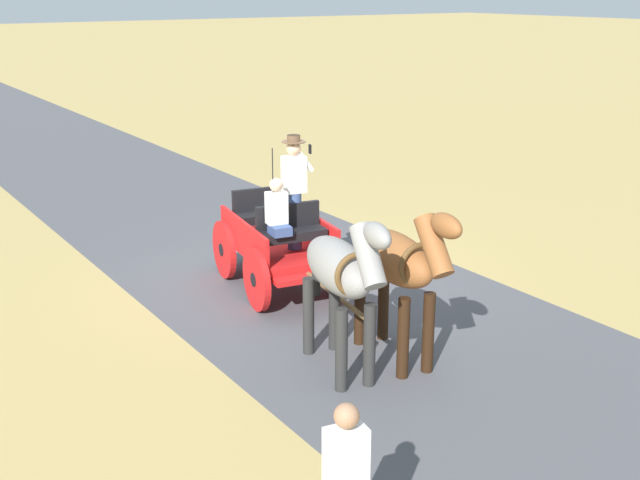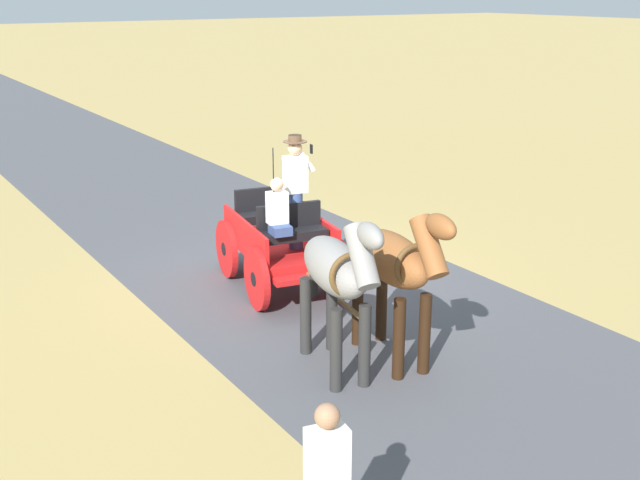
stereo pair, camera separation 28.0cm
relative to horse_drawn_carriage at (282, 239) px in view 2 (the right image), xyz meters
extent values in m
plane|color=tan|center=(-0.48, -0.26, -0.82)|extent=(200.00, 200.00, 0.00)
cube|color=#4C4C51|center=(-0.48, -0.26, -0.81)|extent=(5.20, 160.00, 0.01)
cube|color=red|center=(-0.01, -0.08, -0.16)|extent=(1.54, 2.36, 0.12)
cube|color=red|center=(-0.57, 0.01, 0.12)|extent=(0.40, 2.07, 0.44)
cube|color=red|center=(0.55, -0.17, 0.12)|extent=(0.40, 2.07, 0.44)
cube|color=red|center=(0.19, 1.12, -0.26)|extent=(1.10, 0.41, 0.08)
cube|color=red|center=(-0.20, -1.27, -0.34)|extent=(0.74, 0.31, 0.06)
cube|color=black|center=(0.09, 0.51, 0.22)|extent=(1.06, 0.52, 0.14)
cube|color=black|center=(0.06, 0.34, 0.44)|extent=(1.02, 0.24, 0.44)
cube|color=black|center=(-0.09, -0.57, 0.22)|extent=(1.06, 0.52, 0.14)
cube|color=black|center=(-0.12, -0.75, 0.44)|extent=(1.02, 0.24, 0.44)
cylinder|color=red|center=(-0.53, 0.78, -0.34)|extent=(0.25, 0.96, 0.96)
cylinder|color=black|center=(-0.53, 0.78, -0.34)|extent=(0.15, 0.23, 0.21)
cylinder|color=red|center=(0.75, 0.57, -0.34)|extent=(0.25, 0.96, 0.96)
cylinder|color=black|center=(0.75, 0.57, -0.34)|extent=(0.15, 0.23, 0.21)
cylinder|color=red|center=(-0.78, -0.74, -0.34)|extent=(0.25, 0.96, 0.96)
cylinder|color=black|center=(-0.78, -0.74, -0.34)|extent=(0.15, 0.23, 0.21)
cylinder|color=red|center=(0.51, -0.95, -0.34)|extent=(0.25, 0.96, 0.96)
cylinder|color=black|center=(0.51, -0.95, -0.34)|extent=(0.15, 0.23, 0.21)
cylinder|color=brown|center=(0.34, 2.09, -0.21)|extent=(0.39, 1.99, 0.07)
cylinder|color=black|center=(0.38, 0.47, 0.92)|extent=(0.02, 0.02, 1.30)
cylinder|color=#384C7F|center=(-0.11, 0.27, 0.35)|extent=(0.22, 0.22, 0.90)
cube|color=silver|center=(-0.11, 0.27, 1.08)|extent=(0.37, 0.27, 0.56)
sphere|color=tan|center=(-0.11, 0.27, 1.48)|extent=(0.22, 0.22, 0.22)
cylinder|color=#473323|center=(-0.11, 0.27, 1.58)|extent=(0.36, 0.36, 0.01)
cylinder|color=#473323|center=(-0.11, 0.27, 1.63)|extent=(0.20, 0.20, 0.10)
cylinder|color=silver|center=(-0.28, 0.34, 1.26)|extent=(0.27, 0.12, 0.32)
cube|color=black|center=(-0.33, 0.36, 1.46)|extent=(0.03, 0.07, 0.14)
cube|color=#384C7F|center=(0.35, 0.59, 0.36)|extent=(0.33, 0.36, 0.14)
cube|color=silver|center=(0.33, 0.47, 0.67)|extent=(0.33, 0.25, 0.48)
sphere|color=beige|center=(0.33, 0.47, 1.02)|extent=(0.20, 0.20, 0.20)
ellipsoid|color=brown|center=(0.08, 2.94, 0.55)|extent=(0.76, 1.62, 0.64)
cylinder|color=black|center=(-0.02, 3.51, -0.29)|extent=(0.15, 0.15, 1.05)
cylinder|color=black|center=(0.34, 3.46, -0.29)|extent=(0.15, 0.15, 1.05)
cylinder|color=black|center=(-0.17, 2.42, -0.29)|extent=(0.15, 0.15, 1.05)
cylinder|color=black|center=(0.19, 2.38, -0.29)|extent=(0.15, 0.15, 1.05)
cylinder|color=brown|center=(0.20, 3.78, 0.95)|extent=(0.34, 0.68, 0.73)
ellipsoid|color=brown|center=(0.23, 3.99, 1.26)|extent=(0.29, 0.56, 0.28)
cube|color=black|center=(0.19, 3.76, 0.99)|extent=(0.13, 0.51, 0.56)
cylinder|color=black|center=(-0.01, 2.21, 0.25)|extent=(0.11, 0.11, 0.70)
torus|color=brown|center=(0.16, 3.48, 0.63)|extent=(0.55, 0.14, 0.55)
ellipsoid|color=gray|center=(0.86, 2.81, 0.55)|extent=(0.88, 1.64, 0.64)
cylinder|color=#272726|center=(0.80, 3.39, -0.29)|extent=(0.15, 0.15, 1.05)
cylinder|color=#272726|center=(1.15, 3.31, -0.29)|extent=(0.15, 0.15, 1.05)
cylinder|color=#272726|center=(0.57, 2.32, -0.29)|extent=(0.15, 0.15, 1.05)
cylinder|color=#272726|center=(0.92, 2.24, -0.29)|extent=(0.15, 0.15, 1.05)
cylinder|color=gray|center=(1.04, 3.64, 0.95)|extent=(0.39, 0.69, 0.73)
ellipsoid|color=gray|center=(1.09, 3.85, 1.26)|extent=(0.33, 0.57, 0.28)
cube|color=#272726|center=(1.03, 3.62, 0.99)|extent=(0.16, 0.50, 0.56)
cylinder|color=#272726|center=(0.70, 2.09, 0.25)|extent=(0.11, 0.11, 0.70)
torus|color=brown|center=(0.98, 3.35, 0.63)|extent=(0.55, 0.18, 0.55)
cube|color=silver|center=(3.00, 5.97, 0.33)|extent=(0.35, 0.25, 0.54)
sphere|color=#9E7051|center=(3.00, 5.97, 0.71)|extent=(0.20, 0.20, 0.20)
camera|label=1|loc=(6.11, 10.26, 3.80)|focal=44.72mm
camera|label=2|loc=(5.88, 10.42, 3.80)|focal=44.72mm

